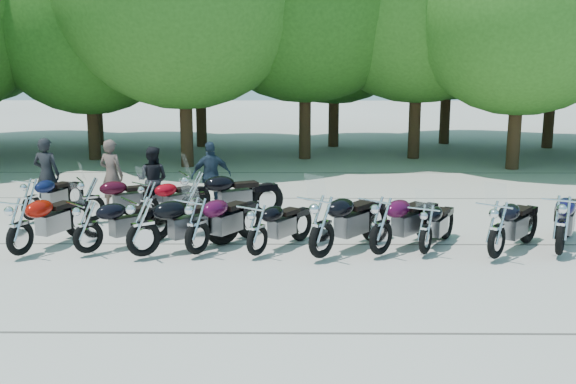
{
  "coord_description": "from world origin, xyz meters",
  "views": [
    {
      "loc": [
        0.11,
        -11.84,
        3.84
      ],
      "look_at": [
        0.0,
        1.5,
        1.1
      ],
      "focal_mm": 42.0,
      "sensor_mm": 36.0,
      "label": 1
    }
  ],
  "objects_px": {
    "motorcycle_1": "(87,225)",
    "motorcycle_8": "(497,228)",
    "motorcycle_0": "(19,225)",
    "motorcycle_13": "(195,195)",
    "rider_0": "(47,174)",
    "rider_2": "(211,176)",
    "motorcycle_7": "(426,228)",
    "motorcycle_5": "(322,225)",
    "motorcycle_6": "(381,224)",
    "motorcycle_12": "(149,201)",
    "motorcycle_10": "(31,198)",
    "motorcycle_9": "(562,224)",
    "motorcycle_3": "(197,224)",
    "motorcycle_4": "(257,228)",
    "rider_3": "(112,175)",
    "motorcycle_2": "(143,225)",
    "rider_1": "(152,180)",
    "motorcycle_11": "(91,198)"
  },
  "relations": [
    {
      "from": "motorcycle_1",
      "to": "motorcycle_8",
      "type": "distance_m",
      "value": 7.78
    },
    {
      "from": "motorcycle_0",
      "to": "motorcycle_13",
      "type": "relative_size",
      "value": 0.94
    },
    {
      "from": "rider_0",
      "to": "rider_2",
      "type": "bearing_deg",
      "value": -167.74
    },
    {
      "from": "motorcycle_0",
      "to": "motorcycle_7",
      "type": "height_order",
      "value": "motorcycle_0"
    },
    {
      "from": "motorcycle_5",
      "to": "motorcycle_8",
      "type": "height_order",
      "value": "motorcycle_5"
    },
    {
      "from": "motorcycle_1",
      "to": "motorcycle_13",
      "type": "xyz_separation_m",
      "value": [
        1.72,
        2.47,
        0.08
      ]
    },
    {
      "from": "motorcycle_1",
      "to": "motorcycle_6",
      "type": "distance_m",
      "value": 5.63
    },
    {
      "from": "motorcycle_12",
      "to": "motorcycle_10",
      "type": "bearing_deg",
      "value": 37.48
    },
    {
      "from": "rider_2",
      "to": "motorcycle_9",
      "type": "bearing_deg",
      "value": 132.8
    },
    {
      "from": "motorcycle_3",
      "to": "motorcycle_13",
      "type": "distance_m",
      "value": 2.58
    },
    {
      "from": "motorcycle_1",
      "to": "motorcycle_5",
      "type": "distance_m",
      "value": 4.5
    },
    {
      "from": "motorcycle_7",
      "to": "motorcycle_10",
      "type": "bearing_deg",
      "value": 11.08
    },
    {
      "from": "motorcycle_6",
      "to": "motorcycle_10",
      "type": "bearing_deg",
      "value": 22.58
    },
    {
      "from": "motorcycle_3",
      "to": "motorcycle_4",
      "type": "distance_m",
      "value": 1.15
    },
    {
      "from": "motorcycle_6",
      "to": "rider_3",
      "type": "bearing_deg",
      "value": 9.03
    },
    {
      "from": "motorcycle_0",
      "to": "motorcycle_1",
      "type": "bearing_deg",
      "value": -150.61
    },
    {
      "from": "motorcycle_2",
      "to": "motorcycle_12",
      "type": "relative_size",
      "value": 1.18
    },
    {
      "from": "motorcycle_7",
      "to": "motorcycle_12",
      "type": "relative_size",
      "value": 0.99
    },
    {
      "from": "motorcycle_12",
      "to": "rider_1",
      "type": "relative_size",
      "value": 1.24
    },
    {
      "from": "motorcycle_0",
      "to": "motorcycle_10",
      "type": "xyz_separation_m",
      "value": [
        -0.86,
        2.8,
        -0.07
      ]
    },
    {
      "from": "motorcycle_8",
      "to": "motorcycle_0",
      "type": "bearing_deg",
      "value": 37.65
    },
    {
      "from": "motorcycle_7",
      "to": "rider_2",
      "type": "relative_size",
      "value": 1.18
    },
    {
      "from": "motorcycle_6",
      "to": "motorcycle_13",
      "type": "xyz_separation_m",
      "value": [
        -3.91,
        2.55,
        0.03
      ]
    },
    {
      "from": "motorcycle_0",
      "to": "motorcycle_3",
      "type": "bearing_deg",
      "value": -156.58
    },
    {
      "from": "motorcycle_0",
      "to": "motorcycle_1",
      "type": "distance_m",
      "value": 1.26
    },
    {
      "from": "motorcycle_8",
      "to": "motorcycle_9",
      "type": "height_order",
      "value": "motorcycle_9"
    },
    {
      "from": "motorcycle_3",
      "to": "motorcycle_13",
      "type": "height_order",
      "value": "motorcycle_13"
    },
    {
      "from": "motorcycle_5",
      "to": "rider_0",
      "type": "relative_size",
      "value": 1.37
    },
    {
      "from": "motorcycle_1",
      "to": "motorcycle_11",
      "type": "bearing_deg",
      "value": -29.53
    },
    {
      "from": "motorcycle_5",
      "to": "motorcycle_12",
      "type": "distance_m",
      "value": 4.67
    },
    {
      "from": "motorcycle_7",
      "to": "motorcycle_13",
      "type": "height_order",
      "value": "motorcycle_13"
    },
    {
      "from": "motorcycle_5",
      "to": "motorcycle_7",
      "type": "bearing_deg",
      "value": -131.92
    },
    {
      "from": "rider_2",
      "to": "motorcycle_3",
      "type": "bearing_deg",
      "value": 75.49
    },
    {
      "from": "motorcycle_6",
      "to": "motorcycle_7",
      "type": "distance_m",
      "value": 0.88
    },
    {
      "from": "motorcycle_4",
      "to": "rider_1",
      "type": "relative_size",
      "value": 1.27
    },
    {
      "from": "motorcycle_3",
      "to": "motorcycle_12",
      "type": "xyz_separation_m",
      "value": [
        -1.45,
        2.46,
        -0.08
      ]
    },
    {
      "from": "motorcycle_4",
      "to": "motorcycle_10",
      "type": "xyz_separation_m",
      "value": [
        -5.38,
        2.75,
        -0.01
      ]
    },
    {
      "from": "motorcycle_6",
      "to": "rider_1",
      "type": "xyz_separation_m",
      "value": [
        -5.12,
        3.72,
        0.15
      ]
    },
    {
      "from": "rider_1",
      "to": "rider_2",
      "type": "relative_size",
      "value": 0.96
    },
    {
      "from": "motorcycle_3",
      "to": "motorcycle_12",
      "type": "height_order",
      "value": "motorcycle_3"
    },
    {
      "from": "motorcycle_12",
      "to": "rider_1",
      "type": "xyz_separation_m",
      "value": [
        -0.16,
        1.26,
        0.25
      ]
    },
    {
      "from": "rider_2",
      "to": "rider_3",
      "type": "distance_m",
      "value": 2.47
    },
    {
      "from": "motorcycle_2",
      "to": "motorcycle_9",
      "type": "distance_m",
      "value": 7.94
    },
    {
      "from": "motorcycle_11",
      "to": "rider_2",
      "type": "relative_size",
      "value": 1.26
    },
    {
      "from": "motorcycle_2",
      "to": "rider_3",
      "type": "bearing_deg",
      "value": -14.53
    },
    {
      "from": "motorcycle_4",
      "to": "motorcycle_5",
      "type": "height_order",
      "value": "motorcycle_5"
    },
    {
      "from": "motorcycle_1",
      "to": "motorcycle_3",
      "type": "height_order",
      "value": "motorcycle_3"
    },
    {
      "from": "motorcycle_4",
      "to": "motorcycle_10",
      "type": "distance_m",
      "value": 6.04
    },
    {
      "from": "motorcycle_0",
      "to": "motorcycle_2",
      "type": "height_order",
      "value": "motorcycle_2"
    },
    {
      "from": "motorcycle_5",
      "to": "motorcycle_11",
      "type": "relative_size",
      "value": 1.16
    }
  ]
}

